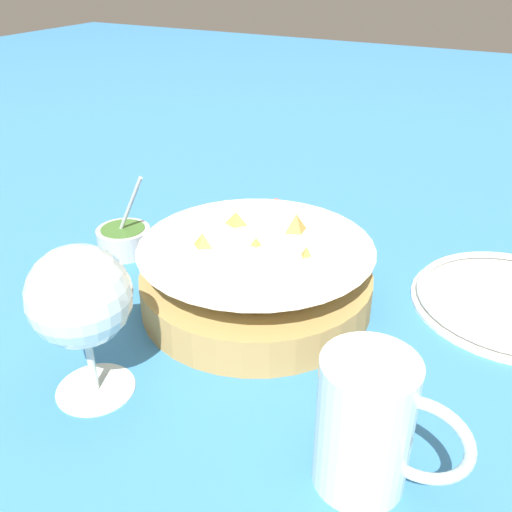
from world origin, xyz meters
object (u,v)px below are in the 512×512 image
wine_glass (80,301)px  beer_mug (367,429)px  food_basket (256,276)px  sauce_cup (124,239)px

wine_glass → beer_mug: bearing=4.7°
food_basket → wine_glass: (-0.06, -0.20, 0.06)m
food_basket → beer_mug: 0.26m
food_basket → beer_mug: bearing=-43.6°
wine_glass → sauce_cup: bearing=123.8°
sauce_cup → beer_mug: 0.46m
wine_glass → beer_mug: wine_glass is taller
sauce_cup → food_basket: bearing=-7.1°
food_basket → beer_mug: size_ratio=2.26×
sauce_cup → beer_mug: same height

